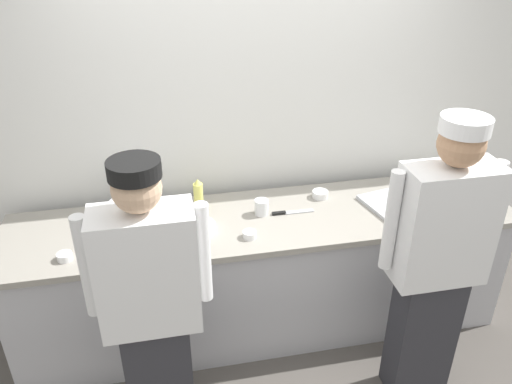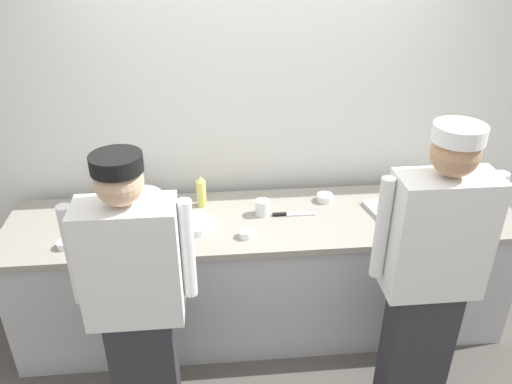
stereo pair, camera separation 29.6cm
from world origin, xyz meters
The scene contains 14 objects.
ground_plane centered at (0.00, 0.00, 0.00)m, with size 9.00×9.00×0.00m, color #514C47.
wall_back centered at (0.00, 0.89, 1.39)m, with size 5.09×0.10×2.77m.
prep_counter centered at (0.00, 0.39, 0.45)m, with size 3.25×0.74×0.89m.
chef_near_left centered at (-0.72, -0.34, 0.91)m, with size 0.61×0.24×1.69m.
chef_center centered at (0.79, -0.32, 0.95)m, with size 0.63×0.24×1.77m.
plate_stack_front centered at (-0.44, 0.32, 0.91)m, with size 0.23×0.23×0.05m.
mixing_bowl_steel centered at (-0.79, 0.51, 0.95)m, with size 0.33×0.33×0.13m, color #B7BABF.
sheet_tray centered at (0.96, 0.40, 0.90)m, with size 0.53×0.36×0.02m, color #B7BABF.
squeeze_bottle_primary centered at (-0.39, 0.59, 0.99)m, with size 0.06×0.06×0.21m.
ramekin_green_sauce centered at (-0.13, 0.19, 0.91)m, with size 0.08×0.08×0.04m.
ramekin_red_sauce centered at (-1.19, 0.18, 0.91)m, with size 0.09×0.09×0.04m.
ramekin_orange_sauce centered at (0.43, 0.58, 0.91)m, with size 0.11×0.11×0.05m.
deli_cup centered at (-0.01, 0.44, 0.94)m, with size 0.09×0.09×0.10m, color white.
chefs_knife centered at (0.17, 0.41, 0.89)m, with size 0.28×0.03×0.02m.
Camera 1 is at (-0.60, -2.31, 2.60)m, focal length 35.98 mm.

